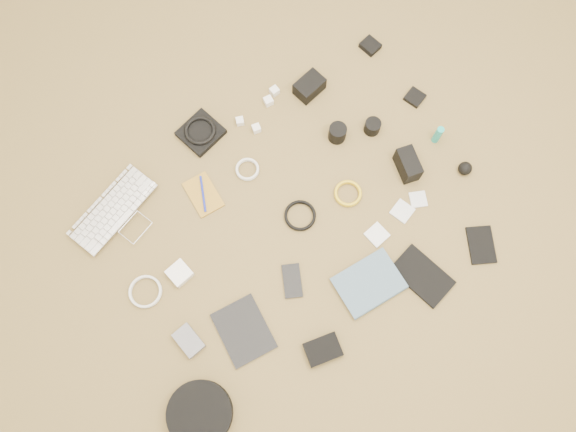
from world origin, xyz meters
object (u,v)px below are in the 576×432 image
dslr_camera (309,87)px  tablet (244,331)px  laptop (124,218)px  paperback (382,304)px  headphone_case (200,413)px  phone (292,281)px

dslr_camera → tablet: dslr_camera is taller
laptop → tablet: bearing=-94.3°
dslr_camera → paperback: 0.91m
tablet → headphone_case: 0.31m
laptop → dslr_camera: (0.89, 0.13, 0.02)m
dslr_camera → tablet: bearing=-148.9°
laptop → dslr_camera: size_ratio=3.08×
paperback → laptop: bearing=40.8°
phone → paperback: size_ratio=0.54×
tablet → headphone_case: headphone_case is taller
phone → headphone_case: headphone_case is taller
laptop → headphone_case: (-0.06, -0.77, 0.02)m
headphone_case → paperback: bearing=0.9°
dslr_camera → paperback: (-0.21, -0.88, -0.02)m
dslr_camera → headphone_case: dslr_camera is taller
laptop → dslr_camera: dslr_camera is taller
tablet → headphone_case: size_ratio=0.97×
tablet → paperback: size_ratio=0.93×
dslr_camera → phone: bearing=-139.8°
dslr_camera → headphone_case: 1.30m
dslr_camera → laptop: bearing=173.0°
headphone_case → paperback: 0.74m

